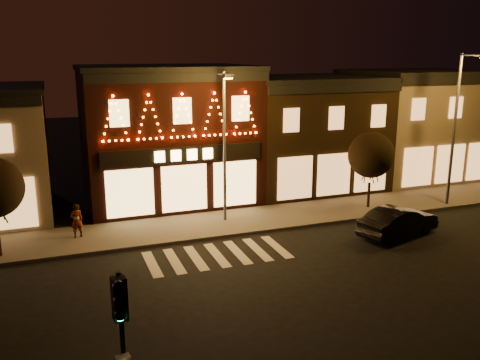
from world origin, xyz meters
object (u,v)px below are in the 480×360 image
streetlamp_mid (225,136)px  pedestrian (77,221)px  traffic_signal_near (122,329)px  dark_sedan (398,222)px

streetlamp_mid → pedestrian: streetlamp_mid is taller
traffic_signal_near → dark_sedan: 18.11m
traffic_signal_near → pedestrian: 15.09m
traffic_signal_near → streetlamp_mid: streetlamp_mid is taller
streetlamp_mid → pedestrian: size_ratio=4.60×
traffic_signal_near → dark_sedan: traffic_signal_near is taller
streetlamp_mid → traffic_signal_near: bearing=-127.7°
streetlamp_mid → pedestrian: (-7.69, 0.15, -3.80)m
dark_sedan → pedestrian: pedestrian is taller
pedestrian → traffic_signal_near: bearing=74.2°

